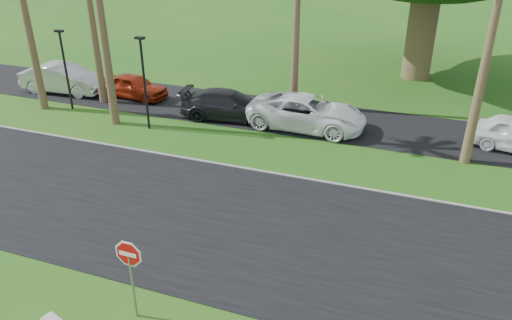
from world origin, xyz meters
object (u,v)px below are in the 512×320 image
object	(u,v)px
car_silver	(63,79)
car_red	(134,86)
stop_sign_near	(130,264)
car_dark	(229,105)
car_minivan	(307,113)

from	to	relation	value
car_silver	car_red	size ratio (longest dim) A/B	1.27
stop_sign_near	car_silver	bearing A→B (deg)	134.11
stop_sign_near	car_red	world-z (taller)	stop_sign_near
car_dark	car_minivan	world-z (taller)	car_minivan
car_silver	car_dark	bearing A→B (deg)	-96.55
car_silver	car_dark	xyz separation A→B (m)	(10.93, -0.46, -0.11)
car_dark	car_red	bearing A→B (deg)	73.13
car_red	car_minivan	size ratio (longest dim) A/B	0.68
car_silver	car_dark	world-z (taller)	car_silver
car_red	car_dark	bearing A→B (deg)	-94.10
stop_sign_near	car_minivan	xyz separation A→B (m)	(0.97, 14.29, -0.95)
stop_sign_near	car_minivan	bearing A→B (deg)	86.10
stop_sign_near	car_silver	xyz separation A→B (m)	(-14.14, 14.59, -0.93)
stop_sign_near	car_red	bearing A→B (deg)	122.42
stop_sign_near	car_silver	distance (m)	20.34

